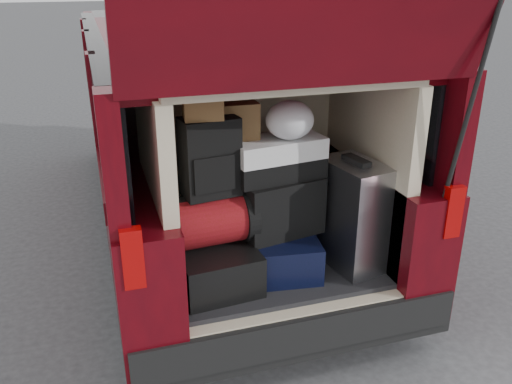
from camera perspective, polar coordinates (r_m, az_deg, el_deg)
The scene contains 13 objects.
ground at distance 3.56m, azimuth 2.59°, elevation -16.74°, with size 80.00×80.00×0.00m, color #363638.
minivan at distance 4.73m, azimuth -4.88°, elevation 6.01°, with size 1.90×5.35×2.77m.
load_floor at distance 3.61m, azimuth 1.16°, elevation -10.72°, with size 1.24×1.05×0.55m, color black.
black_hardshell at distance 3.19m, azimuth -4.67°, elevation -7.28°, with size 0.44×0.60×0.24m, color black.
navy_hardshell at distance 3.31m, azimuth 2.43°, elevation -6.21°, with size 0.43×0.52×0.23m, color black.
silver_roller at distance 3.31m, azimuth 10.10°, elevation -2.34°, with size 0.27×0.44×0.66m, color silver.
red_duffel at distance 3.07m, azimuth -4.45°, elevation -2.86°, with size 0.45×0.29×0.29m, color maroon.
black_soft_case at distance 3.21m, azimuth 2.44°, elevation -1.40°, with size 0.48×0.29×0.35m, color black.
backpack at distance 2.95m, azimuth -4.89°, elevation 3.69°, with size 0.31×0.19×0.44m, color black.
twotone_duffel at distance 3.12m, azimuth 2.17°, elevation 3.63°, with size 0.53×0.27×0.24m, color white.
grocery_sack_lower at distance 2.85m, azimuth -5.68°, elevation 9.51°, with size 0.20×0.16×0.18m, color brown.
grocery_sack_upper at distance 3.06m, azimuth -1.84°, elevation 7.58°, with size 0.21×0.17×0.21m, color brown.
plastic_bag_center at distance 3.04m, azimuth 3.57°, elevation 7.57°, with size 0.27×0.25×0.22m, color white.
Camera 1 is at (-0.97, -2.58, 2.26)m, focal length 38.00 mm.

